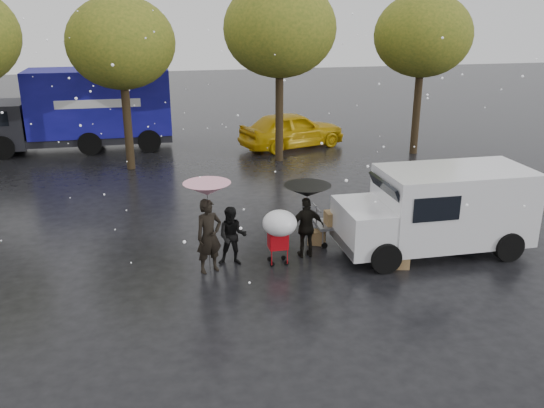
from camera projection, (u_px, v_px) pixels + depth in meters
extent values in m
plane|color=black|center=(269.00, 267.00, 14.21)|extent=(90.00, 90.00, 0.00)
imported|color=black|center=(209.00, 236.00, 13.72)|extent=(0.78, 0.66, 1.83)
imported|color=black|center=(232.00, 236.00, 14.15)|extent=(0.83, 0.70, 1.50)
imported|color=black|center=(307.00, 227.00, 14.59)|extent=(0.95, 0.45, 1.59)
cylinder|color=#4C4C4C|center=(209.00, 231.00, 13.68)|extent=(0.02, 0.02, 2.10)
cone|color=#E55E82|center=(207.00, 189.00, 13.33)|extent=(1.12, 1.12, 0.30)
sphere|color=#4C4C4C|center=(207.00, 188.00, 13.32)|extent=(0.06, 0.06, 0.06)
cylinder|color=#4C4C4C|center=(307.00, 224.00, 14.56)|extent=(0.02, 0.02, 1.77)
cone|color=black|center=(307.00, 191.00, 14.27)|extent=(1.19, 1.19, 0.30)
sphere|color=#4C4C4C|center=(307.00, 190.00, 14.26)|extent=(0.06, 0.06, 0.06)
cube|color=slate|center=(343.00, 223.00, 15.55)|extent=(1.50, 0.80, 0.08)
cylinder|color=slate|center=(316.00, 216.00, 15.32)|extent=(0.04, 0.04, 0.60)
cube|color=brown|center=(354.00, 213.00, 15.63)|extent=(0.55, 0.45, 0.40)
cube|color=brown|center=(334.00, 218.00, 15.33)|extent=(0.45, 0.40, 0.35)
cube|color=brown|center=(356.00, 204.00, 15.28)|extent=(0.40, 0.35, 0.28)
cube|color=tan|center=(345.00, 220.00, 15.53)|extent=(0.90, 0.55, 0.12)
cylinder|color=black|center=(325.00, 245.00, 15.29)|extent=(0.16, 0.05, 0.16)
cylinder|color=black|center=(318.00, 236.00, 15.89)|extent=(0.16, 0.05, 0.16)
cylinder|color=black|center=(367.00, 242.00, 15.53)|extent=(0.16, 0.05, 0.16)
cylinder|color=black|center=(359.00, 233.00, 16.12)|extent=(0.16, 0.05, 0.16)
cube|color=red|center=(278.00, 239.00, 14.23)|extent=(0.47, 0.41, 0.45)
cylinder|color=red|center=(280.00, 228.00, 13.93)|extent=(0.42, 0.02, 0.02)
cylinder|color=#4C4C4C|center=(280.00, 231.00, 13.96)|extent=(0.02, 0.02, 0.60)
ellipsoid|color=white|center=(280.00, 223.00, 13.89)|extent=(0.84, 0.84, 0.63)
cylinder|color=black|center=(272.00, 264.00, 14.24)|extent=(0.12, 0.04, 0.12)
cylinder|color=black|center=(270.00, 259.00, 14.54)|extent=(0.12, 0.04, 0.12)
cylinder|color=black|center=(286.00, 263.00, 14.31)|extent=(0.12, 0.04, 0.12)
cylinder|color=black|center=(283.00, 258.00, 14.61)|extent=(0.12, 0.04, 0.12)
cube|color=white|center=(453.00, 205.00, 14.86)|extent=(3.80, 2.00, 1.90)
cube|color=white|center=(364.00, 226.00, 14.53)|extent=(1.20, 1.95, 1.10)
cube|color=black|center=(387.00, 193.00, 14.35)|extent=(0.37, 1.70, 0.67)
cube|color=slate|center=(343.00, 242.00, 14.55)|extent=(0.12, 1.90, 0.25)
cylinder|color=black|center=(385.00, 258.00, 13.84)|extent=(0.76, 0.28, 0.76)
cylinder|color=black|center=(358.00, 229.00, 15.60)|extent=(0.76, 0.28, 0.76)
cylinder|color=black|center=(508.00, 246.00, 14.49)|extent=(0.76, 0.28, 0.76)
cylinder|color=black|center=(469.00, 220.00, 16.24)|extent=(0.76, 0.28, 0.76)
cube|color=navy|center=(100.00, 101.00, 25.26)|extent=(6.00, 2.50, 2.80)
cube|color=black|center=(1.00, 125.00, 24.72)|extent=(2.20, 2.40, 1.90)
cube|color=black|center=(80.00, 137.00, 25.57)|extent=(8.00, 2.30, 0.35)
cube|color=white|center=(98.00, 104.00, 24.06)|extent=(3.50, 0.03, 0.35)
cylinder|color=black|center=(3.00, 147.00, 23.94)|extent=(1.00, 0.30, 1.00)
cylinder|color=black|center=(14.00, 136.00, 26.06)|extent=(1.00, 0.30, 1.00)
cylinder|color=black|center=(149.00, 141.00, 25.11)|extent=(1.00, 0.30, 1.00)
cylinder|color=black|center=(149.00, 130.00, 27.24)|extent=(1.00, 0.30, 1.00)
cube|color=brown|center=(397.00, 257.00, 14.19)|extent=(0.64, 0.56, 0.50)
cube|color=brown|center=(317.00, 237.00, 15.57)|extent=(0.57, 0.51, 0.36)
imported|color=gold|center=(292.00, 130.00, 25.80)|extent=(5.15, 3.30, 1.63)
cylinder|color=black|center=(127.00, 112.00, 22.02)|extent=(0.32, 0.32, 4.48)
ellipsoid|color=#3D5317|center=(121.00, 43.00, 21.18)|extent=(4.00, 4.00, 3.40)
cylinder|color=black|center=(279.00, 101.00, 23.12)|extent=(0.32, 0.32, 4.90)
ellipsoid|color=#3D5317|center=(280.00, 29.00, 22.20)|extent=(4.40, 4.40, 3.74)
cylinder|color=black|center=(417.00, 100.00, 24.34)|extent=(0.32, 0.32, 4.62)
ellipsoid|color=#3D5317|center=(423.00, 35.00, 23.48)|extent=(4.00, 4.00, 3.40)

